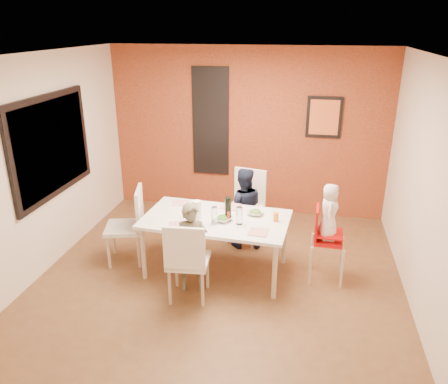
% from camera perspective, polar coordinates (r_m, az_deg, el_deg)
% --- Properties ---
extents(ground, '(4.50, 4.50, 0.00)m').
position_cam_1_polar(ground, '(5.63, -0.60, -11.11)').
color(ground, brown).
rests_on(ground, ground).
extents(ceiling, '(4.50, 4.50, 0.02)m').
position_cam_1_polar(ceiling, '(4.77, -0.73, 17.46)').
color(ceiling, silver).
rests_on(ceiling, wall_back).
extents(wall_back, '(4.50, 0.02, 2.70)m').
position_cam_1_polar(wall_back, '(7.17, 3.05, 7.82)').
color(wall_back, beige).
rests_on(wall_back, ground).
extents(wall_front, '(4.50, 0.02, 2.70)m').
position_cam_1_polar(wall_front, '(3.09, -9.43, -11.78)').
color(wall_front, beige).
rests_on(wall_front, ground).
extents(wall_left, '(0.02, 4.50, 2.70)m').
position_cam_1_polar(wall_left, '(5.90, -22.60, 3.22)').
color(wall_left, beige).
rests_on(wall_left, ground).
extents(wall_right, '(0.02, 4.50, 2.70)m').
position_cam_1_polar(wall_right, '(5.10, 24.90, 0.15)').
color(wall_right, beige).
rests_on(wall_right, ground).
extents(brick_accent_wall, '(4.50, 0.02, 2.70)m').
position_cam_1_polar(brick_accent_wall, '(7.15, 3.03, 7.78)').
color(brick_accent_wall, maroon).
rests_on(brick_accent_wall, ground).
extents(picture_window_frame, '(0.05, 1.70, 1.30)m').
position_cam_1_polar(picture_window_frame, '(6.00, -21.61, 5.62)').
color(picture_window_frame, black).
rests_on(picture_window_frame, wall_left).
extents(picture_window_pane, '(0.02, 1.55, 1.15)m').
position_cam_1_polar(picture_window_pane, '(5.99, -21.49, 5.61)').
color(picture_window_pane, black).
rests_on(picture_window_pane, wall_left).
extents(glassblock_strip, '(0.55, 0.03, 1.70)m').
position_cam_1_polar(glassblock_strip, '(7.21, -1.75, 9.14)').
color(glassblock_strip, silver).
rests_on(glassblock_strip, wall_back).
extents(glassblock_surround, '(0.60, 0.03, 1.76)m').
position_cam_1_polar(glassblock_surround, '(7.20, -1.76, 9.13)').
color(glassblock_surround, black).
rests_on(glassblock_surround, wall_back).
extents(art_print_frame, '(0.54, 0.03, 0.64)m').
position_cam_1_polar(art_print_frame, '(7.00, 12.95, 9.50)').
color(art_print_frame, black).
rests_on(art_print_frame, wall_back).
extents(art_print_canvas, '(0.44, 0.01, 0.54)m').
position_cam_1_polar(art_print_canvas, '(6.99, 12.95, 9.48)').
color(art_print_canvas, orange).
rests_on(art_print_canvas, wall_back).
extents(dining_table, '(1.86, 1.11, 0.75)m').
position_cam_1_polar(dining_table, '(5.46, -1.06, -4.03)').
color(dining_table, white).
rests_on(dining_table, ground).
extents(chair_near, '(0.50, 0.50, 0.99)m').
position_cam_1_polar(chair_near, '(4.95, -4.88, -8.61)').
color(chair_near, white).
rests_on(chair_near, ground).
extents(chair_far, '(0.58, 0.58, 1.04)m').
position_cam_1_polar(chair_far, '(6.36, 3.01, -1.24)').
color(chair_far, white).
rests_on(chair_far, ground).
extents(chair_left, '(0.58, 0.58, 1.03)m').
position_cam_1_polar(chair_left, '(5.87, -12.07, -3.79)').
color(chair_left, silver).
rests_on(chair_left, ground).
extents(high_chair, '(0.41, 0.41, 0.95)m').
position_cam_1_polar(high_chair, '(5.49, 13.02, -5.75)').
color(high_chair, red).
rests_on(high_chair, ground).
extents(child_near, '(0.46, 0.37, 1.10)m').
position_cam_1_polar(child_near, '(5.17, -4.21, -7.31)').
color(child_near, brown).
rests_on(child_near, ground).
extents(child_far, '(0.64, 0.54, 1.17)m').
position_cam_1_polar(child_far, '(6.13, 2.49, -2.09)').
color(child_far, black).
rests_on(child_far, ground).
extents(toddler, '(0.23, 0.35, 0.70)m').
position_cam_1_polar(toddler, '(5.35, 13.58, -2.53)').
color(toddler, white).
rests_on(toddler, high_chair).
extents(plate_near_left, '(0.26, 0.26, 0.01)m').
position_cam_1_polar(plate_near_left, '(5.27, -6.01, -4.27)').
color(plate_near_left, silver).
rests_on(plate_near_left, dining_table).
extents(plate_far_mid, '(0.27, 0.27, 0.01)m').
position_cam_1_polar(plate_far_mid, '(5.75, 0.87, -1.90)').
color(plate_far_mid, white).
rests_on(plate_far_mid, dining_table).
extents(plate_near_right, '(0.23, 0.23, 0.01)m').
position_cam_1_polar(plate_near_right, '(5.08, 4.50, -5.24)').
color(plate_near_right, silver).
rests_on(plate_near_right, dining_table).
extents(plate_far_left, '(0.24, 0.24, 0.01)m').
position_cam_1_polar(plate_far_left, '(5.88, -5.73, -1.46)').
color(plate_far_left, white).
rests_on(plate_far_left, dining_table).
extents(salad_bowl_a, '(0.29, 0.29, 0.05)m').
position_cam_1_polar(salad_bowl_a, '(5.35, -0.15, -3.51)').
color(salad_bowl_a, white).
rests_on(salad_bowl_a, dining_table).
extents(salad_bowl_b, '(0.23, 0.23, 0.05)m').
position_cam_1_polar(salad_bowl_b, '(5.53, 4.12, -2.74)').
color(salad_bowl_b, silver).
rests_on(salad_bowl_b, dining_table).
extents(wine_bottle, '(0.08, 0.08, 0.29)m').
position_cam_1_polar(wine_bottle, '(5.33, 0.54, -2.19)').
color(wine_bottle, black).
rests_on(wine_bottle, dining_table).
extents(wine_glass_a, '(0.08, 0.08, 0.22)m').
position_cam_1_polar(wine_glass_a, '(5.24, -1.27, -3.08)').
color(wine_glass_a, white).
rests_on(wine_glass_a, dining_table).
extents(wine_glass_b, '(0.08, 0.08, 0.22)m').
position_cam_1_polar(wine_glass_b, '(5.23, 2.01, -3.10)').
color(wine_glass_b, white).
rests_on(wine_glass_b, dining_table).
extents(paper_towel_roll, '(0.11, 0.11, 0.24)m').
position_cam_1_polar(paper_towel_roll, '(5.37, -3.58, -2.37)').
color(paper_towel_roll, white).
rests_on(paper_towel_roll, dining_table).
extents(condiment_red, '(0.03, 0.03, 0.12)m').
position_cam_1_polar(condiment_red, '(5.32, 0.58, -3.24)').
color(condiment_red, red).
rests_on(condiment_red, dining_table).
extents(condiment_green, '(0.04, 0.04, 0.14)m').
position_cam_1_polar(condiment_green, '(5.44, 0.59, -2.60)').
color(condiment_green, '#2C7025').
rests_on(condiment_green, dining_table).
extents(condiment_brown, '(0.03, 0.03, 0.13)m').
position_cam_1_polar(condiment_brown, '(5.37, 0.35, -2.97)').
color(condiment_brown, brown).
rests_on(condiment_brown, dining_table).
extents(sippy_cup, '(0.06, 0.06, 0.11)m').
position_cam_1_polar(sippy_cup, '(5.36, 6.78, -3.27)').
color(sippy_cup, orange).
rests_on(sippy_cup, dining_table).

